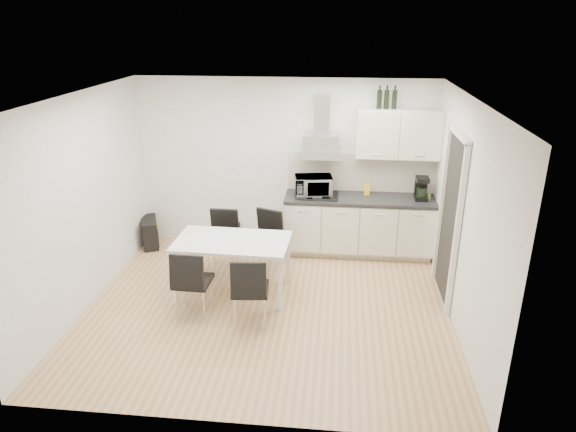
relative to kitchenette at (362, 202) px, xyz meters
name	(u,v)px	position (x,y,z in m)	size (l,w,h in m)	color
ground	(268,307)	(-1.18, -1.73, -0.83)	(4.50, 4.50, 0.00)	tan
wall_back	(285,164)	(-1.18, 0.27, 0.47)	(4.50, 0.10, 2.60)	white
wall_front	(231,297)	(-1.18, -3.73, 0.47)	(4.50, 0.10, 2.60)	white
wall_left	(83,203)	(-3.43, -1.73, 0.47)	(0.10, 4.00, 2.60)	white
wall_right	(464,217)	(1.07, -1.73, 0.47)	(0.10, 4.00, 2.60)	white
ceiling	(265,97)	(-1.18, -1.73, 1.77)	(4.50, 4.50, 0.00)	white
doorway	(449,220)	(1.03, -1.18, 0.22)	(0.08, 1.04, 2.10)	white
kitchenette	(362,202)	(0.00, 0.00, 0.00)	(2.22, 0.64, 2.52)	beige
dining_table	(232,246)	(-1.68, -1.42, -0.16)	(1.48, 0.87, 0.75)	white
chair_far_left	(222,243)	(-1.96, -0.82, -0.39)	(0.44, 0.50, 0.88)	black
chair_far_right	(264,243)	(-1.37, -0.76, -0.39)	(0.44, 0.50, 0.88)	black
chair_near_left	(193,282)	(-2.05, -1.99, -0.39)	(0.44, 0.50, 0.88)	black
chair_near_right	(250,290)	(-1.33, -2.11, -0.39)	(0.44, 0.50, 0.88)	black
guitar_amp	(150,232)	(-3.30, -0.08, -0.61)	(0.42, 0.58, 0.45)	black
floor_speaker	(232,233)	(-2.03, 0.17, -0.66)	(0.20, 0.18, 0.34)	black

